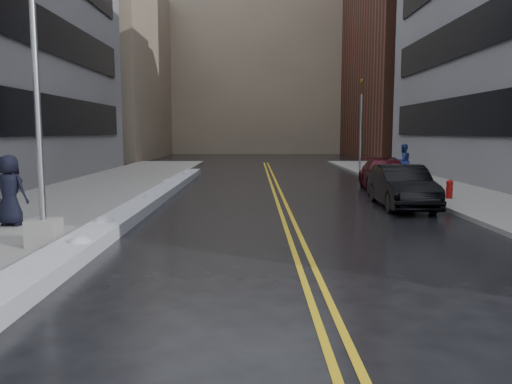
{
  "coord_description": "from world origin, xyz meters",
  "views": [
    {
      "loc": [
        1.43,
        -9.07,
        2.7
      ],
      "look_at": [
        1.49,
        2.55,
        1.3
      ],
      "focal_mm": 35.0,
      "sensor_mm": 36.0,
      "label": 1
    }
  ],
  "objects_px": {
    "lamppost": "(39,140)",
    "pedestrian_c": "(10,190)",
    "traffic_signal": "(361,121)",
    "car_black": "(402,187)",
    "car_maroon": "(385,175)",
    "fire_hydrant": "(450,188)",
    "pedestrian_east": "(403,161)"
  },
  "relations": [
    {
      "from": "lamppost",
      "to": "pedestrian_c",
      "type": "distance_m",
      "value": 3.4
    },
    {
      "from": "traffic_signal",
      "to": "car_black",
      "type": "distance_m",
      "value": 15.7
    },
    {
      "from": "lamppost",
      "to": "pedestrian_c",
      "type": "relative_size",
      "value": 3.94
    },
    {
      "from": "lamppost",
      "to": "car_maroon",
      "type": "relative_size",
      "value": 1.5
    },
    {
      "from": "lamppost",
      "to": "car_maroon",
      "type": "distance_m",
      "value": 16.08
    },
    {
      "from": "fire_hydrant",
      "to": "pedestrian_c",
      "type": "height_order",
      "value": "pedestrian_c"
    },
    {
      "from": "pedestrian_c",
      "to": "car_black",
      "type": "distance_m",
      "value": 12.67
    },
    {
      "from": "car_black",
      "to": "car_maroon",
      "type": "distance_m",
      "value": 5.21
    },
    {
      "from": "car_black",
      "to": "car_maroon",
      "type": "bearing_deg",
      "value": 83.45
    },
    {
      "from": "lamppost",
      "to": "car_black",
      "type": "bearing_deg",
      "value": 33.41
    },
    {
      "from": "pedestrian_c",
      "to": "pedestrian_east",
      "type": "height_order",
      "value": "pedestrian_c"
    },
    {
      "from": "pedestrian_east",
      "to": "car_maroon",
      "type": "relative_size",
      "value": 0.37
    },
    {
      "from": "fire_hydrant",
      "to": "car_black",
      "type": "relative_size",
      "value": 0.16
    },
    {
      "from": "fire_hydrant",
      "to": "pedestrian_c",
      "type": "relative_size",
      "value": 0.38
    },
    {
      "from": "pedestrian_east",
      "to": "car_maroon",
      "type": "height_order",
      "value": "pedestrian_east"
    },
    {
      "from": "car_maroon",
      "to": "lamppost",
      "type": "bearing_deg",
      "value": -126.62
    },
    {
      "from": "lamppost",
      "to": "car_black",
      "type": "height_order",
      "value": "lamppost"
    },
    {
      "from": "car_black",
      "to": "traffic_signal",
      "type": "bearing_deg",
      "value": 85.3
    },
    {
      "from": "lamppost",
      "to": "car_maroon",
      "type": "xyz_separation_m",
      "value": [
        10.8,
        11.77,
        -1.8
      ]
    },
    {
      "from": "fire_hydrant",
      "to": "pedestrian_c",
      "type": "bearing_deg",
      "value": -158.61
    },
    {
      "from": "traffic_signal",
      "to": "pedestrian_c",
      "type": "bearing_deg",
      "value": -125.03
    },
    {
      "from": "pedestrian_c",
      "to": "fire_hydrant",
      "type": "bearing_deg",
      "value": -147.66
    },
    {
      "from": "car_black",
      "to": "car_maroon",
      "type": "height_order",
      "value": "car_black"
    },
    {
      "from": "fire_hydrant",
      "to": "car_black",
      "type": "xyz_separation_m",
      "value": [
        -2.26,
        -1.38,
        0.21
      ]
    },
    {
      "from": "traffic_signal",
      "to": "pedestrian_c",
      "type": "height_order",
      "value": "traffic_signal"
    },
    {
      "from": "fire_hydrant",
      "to": "car_maroon",
      "type": "xyz_separation_m",
      "value": [
        -1.5,
        3.77,
        0.19
      ]
    },
    {
      "from": "lamppost",
      "to": "traffic_signal",
      "type": "relative_size",
      "value": 1.27
    },
    {
      "from": "fire_hydrant",
      "to": "pedestrian_c",
      "type": "distance_m",
      "value": 15.28
    },
    {
      "from": "traffic_signal",
      "to": "pedestrian_east",
      "type": "xyz_separation_m",
      "value": [
        1.17,
        -5.68,
        -2.31
      ]
    },
    {
      "from": "traffic_signal",
      "to": "pedestrian_east",
      "type": "distance_m",
      "value": 6.24
    },
    {
      "from": "lamppost",
      "to": "traffic_signal",
      "type": "xyz_separation_m",
      "value": [
        11.8,
        22.0,
        0.87
      ]
    },
    {
      "from": "fire_hydrant",
      "to": "lamppost",
      "type": "bearing_deg",
      "value": -146.96
    }
  ]
}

